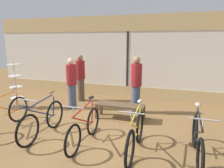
{
  "coord_description": "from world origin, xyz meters",
  "views": [
    {
      "loc": [
        1.83,
        -4.27,
        2.26
      ],
      "look_at": [
        0.0,
        1.4,
        0.95
      ],
      "focal_mm": 32.0,
      "sensor_mm": 36.0,
      "label": 1
    }
  ],
  "objects_px": {
    "bicycle_center": "(84,128)",
    "bicycle_right": "(136,135)",
    "customer_near_rack": "(72,82)",
    "bicycle_left": "(43,120)",
    "customer_by_window": "(81,77)",
    "bicycle_far_left": "(3,115)",
    "accessory_rack": "(16,89)",
    "customer_mid_floor": "(136,84)",
    "display_bench": "(120,107)",
    "bicycle_far_right": "(197,141)"
  },
  "relations": [
    {
      "from": "bicycle_right",
      "to": "accessory_rack",
      "type": "relative_size",
      "value": 1.08
    },
    {
      "from": "bicycle_far_left",
      "to": "customer_mid_floor",
      "type": "distance_m",
      "value": 3.79
    },
    {
      "from": "customer_near_rack",
      "to": "customer_mid_floor",
      "type": "xyz_separation_m",
      "value": [
        2.11,
        0.25,
        0.05
      ]
    },
    {
      "from": "customer_mid_floor",
      "to": "customer_by_window",
      "type": "bearing_deg",
      "value": 164.01
    },
    {
      "from": "bicycle_center",
      "to": "accessory_rack",
      "type": "distance_m",
      "value": 3.59
    },
    {
      "from": "bicycle_right",
      "to": "customer_mid_floor",
      "type": "bearing_deg",
      "value": 101.18
    },
    {
      "from": "bicycle_right",
      "to": "bicycle_far_right",
      "type": "distance_m",
      "value": 1.17
    },
    {
      "from": "bicycle_right",
      "to": "accessory_rack",
      "type": "distance_m",
      "value": 4.66
    },
    {
      "from": "bicycle_far_right",
      "to": "customer_mid_floor",
      "type": "xyz_separation_m",
      "value": [
        -1.62,
        2.19,
        0.56
      ]
    },
    {
      "from": "customer_near_rack",
      "to": "customer_by_window",
      "type": "xyz_separation_m",
      "value": [
        -0.12,
        0.89,
        0.03
      ]
    },
    {
      "from": "accessory_rack",
      "to": "customer_mid_floor",
      "type": "distance_m",
      "value": 4.02
    },
    {
      "from": "bicycle_right",
      "to": "customer_mid_floor",
      "type": "relative_size",
      "value": 0.95
    },
    {
      "from": "bicycle_left",
      "to": "bicycle_center",
      "type": "height_order",
      "value": "bicycle_left"
    },
    {
      "from": "bicycle_far_right",
      "to": "customer_by_window",
      "type": "height_order",
      "value": "customer_by_window"
    },
    {
      "from": "bicycle_far_left",
      "to": "bicycle_right",
      "type": "bearing_deg",
      "value": -1.24
    },
    {
      "from": "bicycle_far_left",
      "to": "customer_by_window",
      "type": "height_order",
      "value": "customer_by_window"
    },
    {
      "from": "display_bench",
      "to": "customer_by_window",
      "type": "relative_size",
      "value": 0.8
    },
    {
      "from": "bicycle_left",
      "to": "bicycle_right",
      "type": "height_order",
      "value": "bicycle_left"
    },
    {
      "from": "bicycle_far_left",
      "to": "display_bench",
      "type": "relative_size",
      "value": 1.28
    },
    {
      "from": "bicycle_right",
      "to": "customer_mid_floor",
      "type": "distance_m",
      "value": 2.42
    },
    {
      "from": "bicycle_far_right",
      "to": "customer_mid_floor",
      "type": "distance_m",
      "value": 2.78
    },
    {
      "from": "bicycle_right",
      "to": "customer_near_rack",
      "type": "distance_m",
      "value": 3.33
    },
    {
      "from": "display_bench",
      "to": "accessory_rack",
      "type": "bearing_deg",
      "value": -178.6
    },
    {
      "from": "bicycle_far_left",
      "to": "accessory_rack",
      "type": "bearing_deg",
      "value": 122.29
    },
    {
      "from": "customer_by_window",
      "to": "customer_mid_floor",
      "type": "bearing_deg",
      "value": -15.99
    },
    {
      "from": "bicycle_left",
      "to": "customer_near_rack",
      "type": "xyz_separation_m",
      "value": [
        -0.32,
        2.0,
        0.5
      ]
    },
    {
      "from": "customer_near_rack",
      "to": "bicycle_far_left",
      "type": "bearing_deg",
      "value": -114.17
    },
    {
      "from": "bicycle_left",
      "to": "bicycle_far_right",
      "type": "distance_m",
      "value": 3.41
    },
    {
      "from": "bicycle_far_right",
      "to": "customer_mid_floor",
      "type": "bearing_deg",
      "value": 126.48
    },
    {
      "from": "bicycle_center",
      "to": "bicycle_far_right",
      "type": "xyz_separation_m",
      "value": [
        2.31,
        0.1,
        0.01
      ]
    },
    {
      "from": "bicycle_center",
      "to": "customer_near_rack",
      "type": "distance_m",
      "value": 2.54
    },
    {
      "from": "customer_mid_floor",
      "to": "bicycle_left",
      "type": "bearing_deg",
      "value": -128.56
    },
    {
      "from": "bicycle_far_left",
      "to": "accessory_rack",
      "type": "height_order",
      "value": "accessory_rack"
    },
    {
      "from": "customer_mid_floor",
      "to": "accessory_rack",
      "type": "bearing_deg",
      "value": -168.93
    },
    {
      "from": "accessory_rack",
      "to": "bicycle_far_right",
      "type": "bearing_deg",
      "value": -14.37
    },
    {
      "from": "customer_mid_floor",
      "to": "customer_near_rack",
      "type": "bearing_deg",
      "value": -173.28
    },
    {
      "from": "bicycle_far_left",
      "to": "bicycle_center",
      "type": "relative_size",
      "value": 1.08
    },
    {
      "from": "bicycle_right",
      "to": "display_bench",
      "type": "relative_size",
      "value": 1.22
    },
    {
      "from": "bicycle_left",
      "to": "bicycle_center",
      "type": "distance_m",
      "value": 1.1
    },
    {
      "from": "bicycle_right",
      "to": "bicycle_far_right",
      "type": "xyz_separation_m",
      "value": [
        1.16,
        0.12,
        -0.01
      ]
    },
    {
      "from": "bicycle_center",
      "to": "accessory_rack",
      "type": "relative_size",
      "value": 1.05
    },
    {
      "from": "bicycle_center",
      "to": "display_bench",
      "type": "distance_m",
      "value": 1.65
    },
    {
      "from": "bicycle_left",
      "to": "bicycle_center",
      "type": "xyz_separation_m",
      "value": [
        1.1,
        -0.04,
        -0.02
      ]
    },
    {
      "from": "bicycle_far_right",
      "to": "bicycle_far_left",
      "type": "bearing_deg",
      "value": -179.4
    },
    {
      "from": "bicycle_far_left",
      "to": "customer_mid_floor",
      "type": "bearing_deg",
      "value": 36.72
    },
    {
      "from": "bicycle_left",
      "to": "accessory_rack",
      "type": "height_order",
      "value": "accessory_rack"
    },
    {
      "from": "bicycle_far_right",
      "to": "accessory_rack",
      "type": "bearing_deg",
      "value": 165.63
    },
    {
      "from": "bicycle_left",
      "to": "customer_by_window",
      "type": "relative_size",
      "value": 1.0
    },
    {
      "from": "bicycle_center",
      "to": "bicycle_right",
      "type": "height_order",
      "value": "bicycle_right"
    },
    {
      "from": "bicycle_center",
      "to": "customer_near_rack",
      "type": "relative_size",
      "value": 0.98
    }
  ]
}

